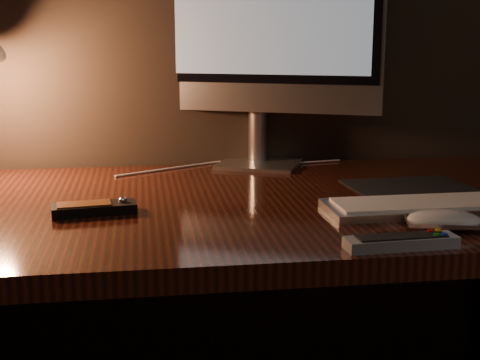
{
  "coord_description": "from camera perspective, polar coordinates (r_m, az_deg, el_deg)",
  "views": [
    {
      "loc": [
        -0.17,
        0.6,
        1.07
      ],
      "look_at": [
        0.0,
        1.73,
        0.82
      ],
      "focal_mm": 50.0,
      "sensor_mm": 36.0,
      "label": 1
    }
  ],
  "objects": [
    {
      "name": "desk",
      "position": [
        1.41,
        -1.23,
        -6.12
      ],
      "size": [
        1.6,
        0.75,
        0.75
      ],
      "color": "#3D170E",
      "rests_on": "ground"
    },
    {
      "name": "monitor",
      "position": [
        1.61,
        1.81,
        13.87
      ],
      "size": [
        0.54,
        0.27,
        0.61
      ],
      "rotation": [
        0.0,
        0.0,
        -0.42
      ],
      "color": "silver",
      "rests_on": "desk"
    },
    {
      "name": "keyboard",
      "position": [
        1.29,
        17.78,
        -1.99
      ],
      "size": [
        0.48,
        0.14,
        0.02
      ],
      "primitive_type": "cube",
      "rotation": [
        0.0,
        0.0,
        0.01
      ],
      "color": "silver",
      "rests_on": "desk"
    },
    {
      "name": "mousepad",
      "position": [
        1.44,
        14.47,
        -0.66
      ],
      "size": [
        0.26,
        0.22,
        0.0
      ],
      "primitive_type": "cube",
      "rotation": [
        0.0,
        0.0,
        0.06
      ],
      "color": "black",
      "rests_on": "desk"
    },
    {
      "name": "mouse",
      "position": [
        1.16,
        17.01,
        -3.5
      ],
      "size": [
        0.13,
        0.09,
        0.02
      ],
      "primitive_type": "ellipsoid",
      "rotation": [
        0.0,
        0.0,
        -0.27
      ],
      "color": "white",
      "rests_on": "desk"
    },
    {
      "name": "media_remote",
      "position": [
        1.23,
        -12.33,
        -2.35
      ],
      "size": [
        0.15,
        0.07,
        0.03
      ],
      "rotation": [
        0.0,
        0.0,
        0.13
      ],
      "color": "black",
      "rests_on": "desk"
    },
    {
      "name": "tv_remote",
      "position": [
        1.04,
        13.59,
        -5.14
      ],
      "size": [
        0.17,
        0.05,
        0.02
      ],
      "rotation": [
        0.0,
        0.0,
        0.04
      ],
      "color": "gray",
      "rests_on": "desk"
    },
    {
      "name": "cable",
      "position": [
        1.61,
        -0.74,
        1.12
      ],
      "size": [
        0.54,
        0.17,
        0.0
      ],
      "primitive_type": "cylinder",
      "rotation": [
        0.0,
        1.57,
        0.3
      ],
      "color": "white",
      "rests_on": "desk"
    }
  ]
}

